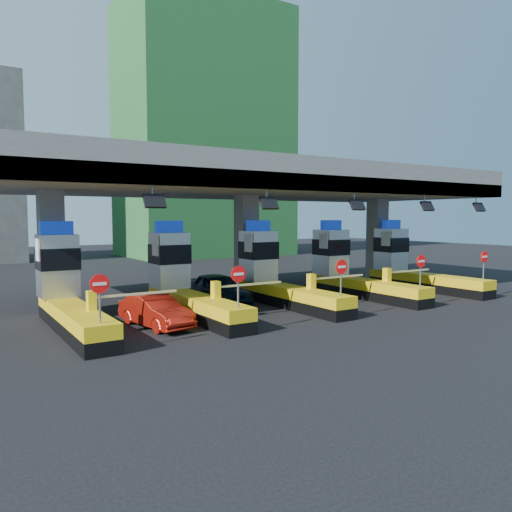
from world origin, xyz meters
TOP-DOWN VIEW (x-y plane):
  - ground at (0.00, 0.00)m, footprint 120.00×120.00m
  - toll_canopy at (0.00, 2.87)m, footprint 28.00×12.09m
  - toll_lane_far_left at (-10.00, 0.28)m, footprint 4.43×8.00m
  - toll_lane_left at (-5.00, 0.28)m, footprint 4.43×8.00m
  - toll_lane_center at (0.00, 0.28)m, footprint 4.43×8.00m
  - toll_lane_right at (5.00, 0.28)m, footprint 4.43×8.00m
  - toll_lane_far_right at (10.00, 0.28)m, footprint 4.43×8.00m
  - bg_building_scaffold at (12.00, 32.00)m, footprint 18.00×12.00m
  - van at (-2.53, 1.51)m, footprint 1.91×4.54m
  - red_car at (-7.07, -1.73)m, footprint 1.95×3.98m

SIDE VIEW (x-z plane):
  - ground at x=0.00m, z-range 0.00..0.00m
  - red_car at x=-7.07m, z-range 0.00..1.26m
  - van at x=-2.53m, z-range 0.00..1.54m
  - toll_lane_far_left at x=-10.00m, z-range -0.68..3.47m
  - toll_lane_left at x=-5.00m, z-range -0.68..3.47m
  - toll_lane_center at x=0.00m, z-range -0.68..3.47m
  - toll_lane_right at x=5.00m, z-range -0.68..3.47m
  - toll_lane_far_right at x=10.00m, z-range -0.68..3.47m
  - toll_canopy at x=0.00m, z-range 2.63..9.63m
  - bg_building_scaffold at x=12.00m, z-range 0.00..28.00m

